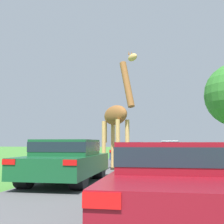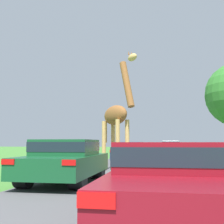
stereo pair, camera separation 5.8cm
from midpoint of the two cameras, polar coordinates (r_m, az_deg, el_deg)
road at (r=30.27m, az=8.88°, el=-8.51°), size 6.79×120.00×0.00m
giraffe_near_road at (r=12.38m, az=1.15°, el=-1.14°), size 1.95×2.26×5.05m
car_lead_maroon at (r=4.54m, az=13.32°, el=-13.25°), size 1.90×4.16×1.25m
car_queue_right at (r=24.53m, az=4.52°, el=-7.49°), size 1.78×4.38×1.30m
car_queue_left at (r=17.72m, az=3.75°, el=-8.00°), size 1.76×4.43×1.28m
car_far_ahead at (r=9.07m, az=-9.20°, el=-9.47°), size 1.93×4.09×1.34m
car_verge_right at (r=29.08m, az=11.87°, el=-7.04°), size 1.81×4.56×1.43m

